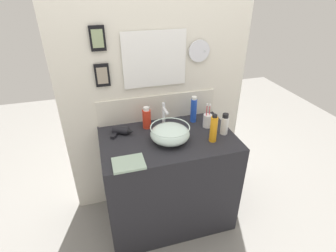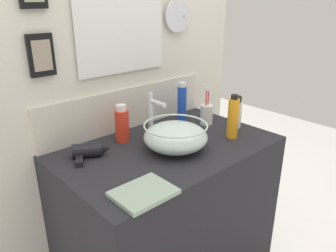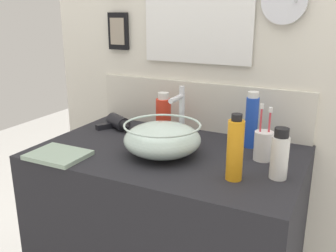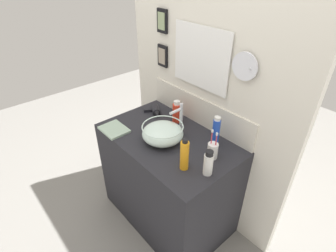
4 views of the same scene
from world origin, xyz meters
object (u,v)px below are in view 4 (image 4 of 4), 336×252
object	(u,v)px
faucet	(179,116)
lotion_bottle	(216,132)
soap_dispenser	(177,112)
spray_bottle	(184,155)
toothbrush_cup	(213,150)
shampoo_bottle	(208,163)
glass_bowl_sink	(162,133)
hand_towel	(114,129)
hair_drier	(155,110)

from	to	relation	value
faucet	lotion_bottle	distance (m)	0.29
faucet	lotion_bottle	bearing A→B (deg)	15.49
soap_dispenser	spray_bottle	distance (m)	0.53
toothbrush_cup	lotion_bottle	world-z (taller)	lotion_bottle
shampoo_bottle	spray_bottle	bearing A→B (deg)	-150.01
glass_bowl_sink	hand_towel	xyz separation A→B (m)	(-0.33, -0.19, -0.06)
toothbrush_cup	soap_dispenser	bearing A→B (deg)	165.50
faucet	toothbrush_cup	xyz separation A→B (m)	(0.35, -0.04, -0.08)
lotion_bottle	spray_bottle	bearing A→B (deg)	-84.56
glass_bowl_sink	soap_dispenser	world-z (taller)	soap_dispenser
glass_bowl_sink	shampoo_bottle	xyz separation A→B (m)	(0.43, -0.01, 0.02)
glass_bowl_sink	faucet	world-z (taller)	faucet
glass_bowl_sink	hair_drier	distance (m)	0.38
toothbrush_cup	lotion_bottle	distance (m)	0.15
glass_bowl_sink	soap_dispenser	distance (m)	0.27
hair_drier	lotion_bottle	world-z (taller)	lotion_bottle
soap_dispenser	shampoo_bottle	distance (m)	0.60
spray_bottle	shampoo_bottle	bearing A→B (deg)	29.99
faucet	spray_bottle	bearing A→B (deg)	-38.72
toothbrush_cup	spray_bottle	size ratio (longest dim) A/B	0.96
toothbrush_cup	spray_bottle	bearing A→B (deg)	-102.31
soap_dispenser	shampoo_bottle	bearing A→B (deg)	-24.97
faucet	soap_dispenser	size ratio (longest dim) A/B	1.29
soap_dispenser	toothbrush_cup	bearing A→B (deg)	-14.50
spray_bottle	toothbrush_cup	bearing A→B (deg)	77.69
hand_towel	lotion_bottle	bearing A→B (deg)	35.12
glass_bowl_sink	spray_bottle	distance (m)	0.32
glass_bowl_sink	soap_dispenser	xyz separation A→B (m)	(-0.12, 0.24, 0.02)
faucet	shampoo_bottle	distance (m)	0.47
hair_drier	toothbrush_cup	world-z (taller)	toothbrush_cup
faucet	spray_bottle	world-z (taller)	faucet
lotion_bottle	hand_towel	bearing A→B (deg)	-144.88
hair_drier	hand_towel	bearing A→B (deg)	-91.56
glass_bowl_sink	lotion_bottle	bearing A→B (deg)	40.64
soap_dispenser	lotion_bottle	xyz separation A→B (m)	(0.39, -0.01, 0.02)
faucet	lotion_bottle	xyz separation A→B (m)	(0.27, 0.08, -0.02)
hair_drier	toothbrush_cup	bearing A→B (deg)	-6.13
hand_towel	faucet	bearing A→B (deg)	46.53
lotion_bottle	hand_towel	distance (m)	0.75
toothbrush_cup	hand_towel	size ratio (longest dim) A/B	1.00
shampoo_bottle	soap_dispenser	bearing A→B (deg)	155.03
glass_bowl_sink	lotion_bottle	world-z (taller)	lotion_bottle
spray_bottle	hand_towel	distance (m)	0.65
glass_bowl_sink	hand_towel	bearing A→B (deg)	-150.08
soap_dispenser	spray_bottle	bearing A→B (deg)	-37.82
spray_bottle	glass_bowl_sink	bearing A→B (deg)	164.43
faucet	hand_towel	size ratio (longest dim) A/B	1.12
spray_bottle	hand_towel	size ratio (longest dim) A/B	1.05
lotion_bottle	shampoo_bottle	bearing A→B (deg)	-57.80
lotion_bottle	toothbrush_cup	bearing A→B (deg)	-56.41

